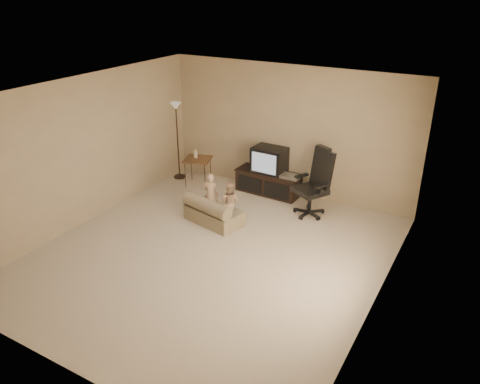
{
  "coord_description": "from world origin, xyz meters",
  "views": [
    {
      "loc": [
        3.46,
        -5.15,
        3.87
      ],
      "look_at": [
        0.17,
        0.6,
        0.86
      ],
      "focal_mm": 35.0,
      "sensor_mm": 36.0,
      "label": 1
    }
  ],
  "objects_px": {
    "floor_lamp": "(177,124)",
    "toddler_right": "(229,202)",
    "side_table": "(197,159)",
    "tv_stand": "(269,175)",
    "toddler_left": "(211,195)",
    "child_sofa": "(212,212)",
    "office_chair": "(314,191)"
  },
  "relations": [
    {
      "from": "tv_stand",
      "to": "office_chair",
      "type": "bearing_deg",
      "value": -18.89
    },
    {
      "from": "side_table",
      "to": "toddler_right",
      "type": "relative_size",
      "value": 1.07
    },
    {
      "from": "floor_lamp",
      "to": "toddler_right",
      "type": "relative_size",
      "value": 2.24
    },
    {
      "from": "toddler_left",
      "to": "toddler_right",
      "type": "xyz_separation_m",
      "value": [
        0.39,
        0.0,
        -0.05
      ]
    },
    {
      "from": "child_sofa",
      "to": "toddler_right",
      "type": "bearing_deg",
      "value": 57.08
    },
    {
      "from": "toddler_right",
      "to": "toddler_left",
      "type": "bearing_deg",
      "value": -7.59
    },
    {
      "from": "tv_stand",
      "to": "side_table",
      "type": "bearing_deg",
      "value": -164.83
    },
    {
      "from": "office_chair",
      "to": "child_sofa",
      "type": "bearing_deg",
      "value": -110.38
    },
    {
      "from": "toddler_right",
      "to": "office_chair",
      "type": "bearing_deg",
      "value": -148.16
    },
    {
      "from": "side_table",
      "to": "floor_lamp",
      "type": "height_order",
      "value": "floor_lamp"
    },
    {
      "from": "office_chair",
      "to": "child_sofa",
      "type": "distance_m",
      "value": 1.85
    },
    {
      "from": "office_chair",
      "to": "floor_lamp",
      "type": "bearing_deg",
      "value": -154.62
    },
    {
      "from": "floor_lamp",
      "to": "child_sofa",
      "type": "relative_size",
      "value": 1.49
    },
    {
      "from": "side_table",
      "to": "floor_lamp",
      "type": "bearing_deg",
      "value": 167.52
    },
    {
      "from": "side_table",
      "to": "child_sofa",
      "type": "xyz_separation_m",
      "value": [
        1.16,
        -1.26,
        -0.36
      ]
    },
    {
      "from": "tv_stand",
      "to": "toddler_right",
      "type": "bearing_deg",
      "value": -91.12
    },
    {
      "from": "side_table",
      "to": "floor_lamp",
      "type": "distance_m",
      "value": 0.86
    },
    {
      "from": "tv_stand",
      "to": "side_table",
      "type": "distance_m",
      "value": 1.5
    },
    {
      "from": "tv_stand",
      "to": "child_sofa",
      "type": "distance_m",
      "value": 1.64
    },
    {
      "from": "floor_lamp",
      "to": "child_sofa",
      "type": "bearing_deg",
      "value": -38.61
    },
    {
      "from": "floor_lamp",
      "to": "toddler_left",
      "type": "xyz_separation_m",
      "value": [
        1.57,
        -1.17,
        -0.78
      ]
    },
    {
      "from": "floor_lamp",
      "to": "side_table",
      "type": "bearing_deg",
      "value": -12.48
    },
    {
      "from": "child_sofa",
      "to": "office_chair",
      "type": "bearing_deg",
      "value": 53.39
    },
    {
      "from": "side_table",
      "to": "toddler_left",
      "type": "height_order",
      "value": "toddler_left"
    },
    {
      "from": "toddler_left",
      "to": "toddler_right",
      "type": "height_order",
      "value": "toddler_left"
    },
    {
      "from": "floor_lamp",
      "to": "toddler_right",
      "type": "height_order",
      "value": "floor_lamp"
    },
    {
      "from": "office_chair",
      "to": "toddler_left",
      "type": "bearing_deg",
      "value": -118.8
    },
    {
      "from": "toddler_left",
      "to": "office_chair",
      "type": "bearing_deg",
      "value": -159.97
    },
    {
      "from": "tv_stand",
      "to": "child_sofa",
      "type": "height_order",
      "value": "tv_stand"
    },
    {
      "from": "tv_stand",
      "to": "toddler_left",
      "type": "bearing_deg",
      "value": -106.35
    },
    {
      "from": "floor_lamp",
      "to": "toddler_right",
      "type": "xyz_separation_m",
      "value": [
        1.95,
        -1.17,
        -0.83
      ]
    },
    {
      "from": "office_chair",
      "to": "floor_lamp",
      "type": "xyz_separation_m",
      "value": [
        -3.12,
        0.19,
        0.74
      ]
    }
  ]
}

